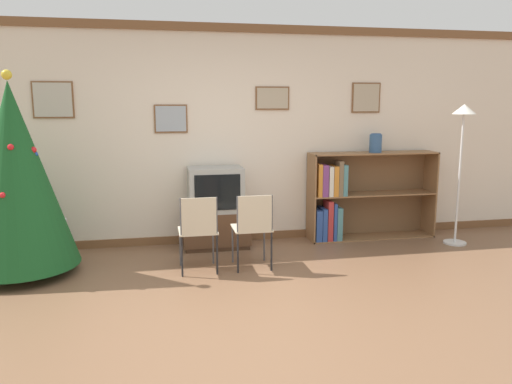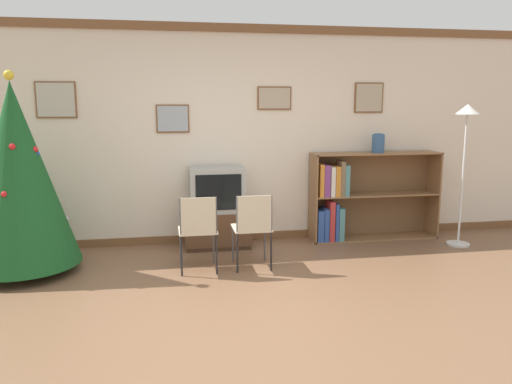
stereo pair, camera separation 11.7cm
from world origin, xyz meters
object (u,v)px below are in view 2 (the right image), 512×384
Objects in this scene: tv_console at (217,229)px; standing_lamp at (466,138)px; folding_chair_left at (198,229)px; vase at (378,143)px; television at (217,189)px; christmas_tree at (17,175)px; folding_chair_right at (253,226)px; bookshelf at (352,198)px.

tv_console is 0.46× the size of standing_lamp.
folding_chair_left is 2.67m from vase.
television reaches higher than folding_chair_left.
folding_chair_left is at bearing -10.05° from christmas_tree.
standing_lamp is (0.91, -0.49, 0.09)m from vase.
christmas_tree is at bearing -178.41° from standing_lamp.
christmas_tree is at bearing 172.36° from folding_chair_right.
vase is (0.32, -0.01, 0.70)m from bookshelf.
vase is 0.14× the size of standing_lamp.
folding_chair_right is 1.76m from bookshelf.
christmas_tree is 2.54× the size of folding_chair_right.
folding_chair_right is 2.17m from vase.
bookshelf reaches higher than television.
television is 0.98m from folding_chair_right.
television reaches higher than folding_chair_right.
folding_chair_left reaches higher than tv_console.
folding_chair_left is at bearing -107.65° from tv_console.
christmas_tree is at bearing -171.40° from vase.
christmas_tree is at bearing 169.95° from folding_chair_left.
bookshelf is 1.54m from standing_lamp.
folding_chair_left is (-0.29, -0.91, 0.24)m from tv_console.
christmas_tree is 1.92m from folding_chair_left.
christmas_tree reaches higher than standing_lamp.
vase is 1.03m from standing_lamp.
folding_chair_right is at bearing -170.30° from standing_lamp.
vase reaches higher than bookshelf.
vase is at bearing 8.60° from christmas_tree.
television is (2.09, 0.59, -0.31)m from christmas_tree.
folding_chair_right is 2.87m from standing_lamp.
folding_chair_left is 0.58m from folding_chair_right.
tv_console is 0.98× the size of folding_chair_right.
christmas_tree is 4.22m from vase.
vase is at bearing 21.87° from folding_chair_left.
folding_chair_right is 3.36× the size of vase.
bookshelf is (3.85, 0.64, -0.48)m from christmas_tree.
christmas_tree is 1.19× the size of standing_lamp.
christmas_tree is 5.09m from standing_lamp.
standing_lamp is (1.22, -0.50, 0.79)m from bookshelf.
christmas_tree reaches higher than tv_console.
standing_lamp reaches higher than television.
christmas_tree is at bearing -164.30° from tv_console.
television is 3.08m from standing_lamp.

